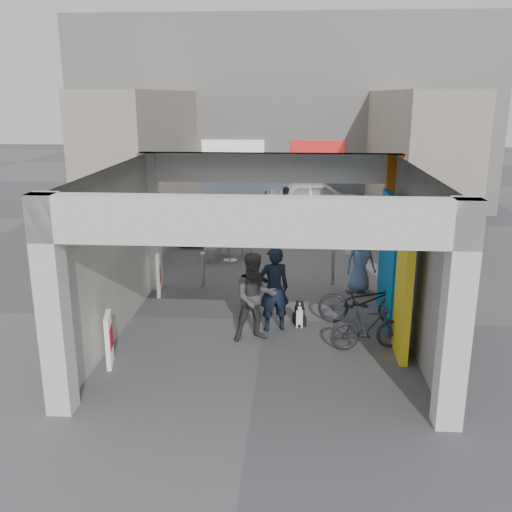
# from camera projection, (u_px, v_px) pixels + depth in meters

# --- Properties ---
(ground) EXTENTS (90.00, 90.00, 0.00)m
(ground) POSITION_uv_depth(u_px,v_px,m) (264.00, 320.00, 12.76)
(ground) COLOR #57575D
(ground) RESTS_ON ground
(arcade_canopy) EXTENTS (6.40, 6.45, 6.40)m
(arcade_canopy) POSITION_uv_depth(u_px,v_px,m) (290.00, 228.00, 11.31)
(arcade_canopy) COLOR silver
(arcade_canopy) RESTS_ON ground
(far_building) EXTENTS (18.00, 4.08, 8.00)m
(far_building) POSITION_uv_depth(u_px,v_px,m) (283.00, 115.00, 25.10)
(far_building) COLOR silver
(far_building) RESTS_ON ground
(plaza_bldg_left) EXTENTS (2.00, 9.00, 5.00)m
(plaza_bldg_left) POSITION_uv_depth(u_px,v_px,m) (146.00, 166.00, 19.58)
(plaza_bldg_left) COLOR #A19685
(plaza_bldg_left) RESTS_ON ground
(plaza_bldg_right) EXTENTS (2.00, 9.00, 5.00)m
(plaza_bldg_right) POSITION_uv_depth(u_px,v_px,m) (412.00, 168.00, 18.97)
(plaza_bldg_right) COLOR #A19685
(plaza_bldg_right) RESTS_ON ground
(bollard_left) EXTENTS (0.09, 0.09, 0.90)m
(bollard_left) POSITION_uv_depth(u_px,v_px,m) (203.00, 270.00, 14.88)
(bollard_left) COLOR #94969C
(bollard_left) RESTS_ON ground
(bollard_center) EXTENTS (0.09, 0.09, 0.84)m
(bollard_center) POSITION_uv_depth(u_px,v_px,m) (273.00, 272.00, 14.82)
(bollard_center) COLOR #94969C
(bollard_center) RESTS_ON ground
(bollard_right) EXTENTS (0.09, 0.09, 0.98)m
(bollard_right) POSITION_uv_depth(u_px,v_px,m) (333.00, 267.00, 15.00)
(bollard_right) COLOR #94969C
(bollard_right) RESTS_ON ground
(advert_board_near) EXTENTS (0.20, 0.55, 1.00)m
(advert_board_near) POSITION_uv_depth(u_px,v_px,m) (109.00, 339.00, 10.52)
(advert_board_near) COLOR white
(advert_board_near) RESTS_ON ground
(advert_board_far) EXTENTS (0.20, 0.55, 1.00)m
(advert_board_far) POSITION_uv_depth(u_px,v_px,m) (158.00, 276.00, 14.23)
(advert_board_far) COLOR white
(advert_board_far) RESTS_ON ground
(cafe_set) EXTENTS (1.39, 1.12, 0.84)m
(cafe_set) POSITION_uv_depth(u_px,v_px,m) (228.00, 249.00, 17.50)
(cafe_set) COLOR #A8A8AD
(cafe_set) RESTS_ON ground
(produce_stand) EXTENTS (1.16, 0.63, 0.76)m
(produce_stand) POSITION_uv_depth(u_px,v_px,m) (198.00, 238.00, 18.80)
(produce_stand) COLOR black
(produce_stand) RESTS_ON ground
(crate_stack) EXTENTS (0.51, 0.43, 0.56)m
(crate_stack) POSITION_uv_depth(u_px,v_px,m) (306.00, 230.00, 19.94)
(crate_stack) COLOR #185317
(crate_stack) RESTS_ON ground
(border_collie) EXTENTS (0.23, 0.45, 0.62)m
(border_collie) POSITION_uv_depth(u_px,v_px,m) (299.00, 315.00, 12.37)
(border_collie) COLOR black
(border_collie) RESTS_ON ground
(man_with_dog) EXTENTS (0.77, 0.62, 1.84)m
(man_with_dog) POSITION_uv_depth(u_px,v_px,m) (274.00, 289.00, 11.99)
(man_with_dog) COLOR black
(man_with_dog) RESTS_ON ground
(man_back_turned) EXTENTS (1.06, 0.93, 1.84)m
(man_back_turned) POSITION_uv_depth(u_px,v_px,m) (255.00, 297.00, 11.50)
(man_back_turned) COLOR #3D3D3F
(man_back_turned) RESTS_ON ground
(man_elderly) EXTENTS (0.89, 0.71, 1.59)m
(man_elderly) POSITION_uv_depth(u_px,v_px,m) (360.00, 261.00, 14.41)
(man_elderly) COLOR #5B7FB2
(man_elderly) RESTS_ON ground
(man_crates) EXTENTS (1.08, 0.69, 1.70)m
(man_crates) POSITION_uv_depth(u_px,v_px,m) (286.00, 210.00, 20.47)
(man_crates) COLOR black
(man_crates) RESTS_ON ground
(bicycle_front) EXTENTS (1.99, 0.76, 1.03)m
(bicycle_front) POSITION_uv_depth(u_px,v_px,m) (363.00, 301.00, 12.45)
(bicycle_front) COLOR black
(bicycle_front) RESTS_ON ground
(bicycle_rear) EXTENTS (1.58, 0.74, 0.92)m
(bicycle_rear) POSITION_uv_depth(u_px,v_px,m) (368.00, 327.00, 11.19)
(bicycle_rear) COLOR black
(bicycle_rear) RESTS_ON ground
(white_van) EXTENTS (4.52, 2.21, 1.48)m
(white_van) POSITION_uv_depth(u_px,v_px,m) (318.00, 198.00, 23.45)
(white_van) COLOR white
(white_van) RESTS_ON ground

